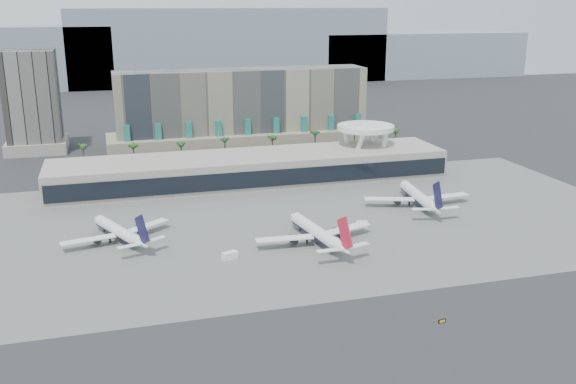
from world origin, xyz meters
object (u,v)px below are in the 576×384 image
object	(u,v)px
airliner_centre	(317,232)
taxiway_sign	(442,321)
airliner_left	(119,231)
airliner_right	(419,197)
service_vehicle_b	(362,224)
service_vehicle_a	(230,256)

from	to	relation	value
airliner_centre	taxiway_sign	size ratio (longest dim) A/B	20.13
airliner_left	airliner_centre	xyz separation A→B (m)	(61.56, -19.16, 0.31)
airliner_left	airliner_centre	distance (m)	64.48
airliner_centre	airliner_right	xyz separation A→B (m)	(49.73, 27.09, 0.04)
airliner_centre	taxiway_sign	distance (m)	60.87
service_vehicle_b	taxiway_sign	xyz separation A→B (m)	(-7.53, -70.07, -0.55)
airliner_left	service_vehicle_b	size ratio (longest dim) A/B	9.18
taxiway_sign	service_vehicle_b	bearing A→B (deg)	75.33
airliner_left	taxiway_sign	bearing A→B (deg)	-71.30
service_vehicle_b	taxiway_sign	size ratio (longest dim) A/B	1.88
airliner_left	taxiway_sign	xyz separation A→B (m)	(73.93, -78.67, -2.93)
airliner_left	airliner_right	world-z (taller)	airliner_right
airliner_left	taxiway_sign	distance (m)	108.00
service_vehicle_a	service_vehicle_b	size ratio (longest dim) A/B	1.19
airliner_centre	service_vehicle_a	distance (m)	30.35
airliner_left	service_vehicle_b	world-z (taller)	airliner_left
service_vehicle_b	airliner_centre	bearing A→B (deg)	-137.60
airliner_left	airliner_centre	world-z (taller)	airliner_centre
airliner_centre	service_vehicle_b	size ratio (longest dim) A/B	10.70
airliner_left	service_vehicle_a	distance (m)	40.40
airliner_right	service_vehicle_b	xyz separation A→B (m)	(-29.83, -16.53, -2.73)
airliner_left	taxiway_sign	size ratio (longest dim) A/B	17.27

